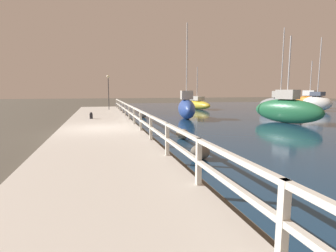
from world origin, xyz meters
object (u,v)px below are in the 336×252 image
at_px(sailboat_green, 287,110).
at_px(sailboat_white, 317,102).
at_px(dock_lamp, 108,83).
at_px(sailboat_blue, 186,107).
at_px(sailboat_gray, 280,104).
at_px(sailboat_orange, 309,101).
at_px(sailboat_yellow, 197,104).
at_px(mooring_bollard, 91,115).

distance_m(sailboat_green, sailboat_white, 12.97).
height_order(dock_lamp, sailboat_white, sailboat_white).
bearing_deg(sailboat_green, dock_lamp, 117.24).
height_order(sailboat_blue, sailboat_white, sailboat_white).
distance_m(sailboat_gray, sailboat_orange, 9.78).
distance_m(sailboat_yellow, sailboat_green, 13.79).
bearing_deg(sailboat_white, dock_lamp, 150.56).
bearing_deg(sailboat_blue, sailboat_green, -25.91).
xyz_separation_m(sailboat_green, sailboat_blue, (-5.52, 4.25, -0.02)).
bearing_deg(sailboat_gray, sailboat_orange, 14.76).
bearing_deg(mooring_bollard, sailboat_green, -15.60).
bearing_deg(sailboat_blue, sailboat_gray, 23.86).
bearing_deg(sailboat_blue, sailboat_white, 25.12).
xyz_separation_m(dock_lamp, sailboat_orange, (23.71, -0.08, -1.94)).
bearing_deg(sailboat_blue, sailboat_yellow, 76.35).
height_order(mooring_bollard, sailboat_gray, sailboat_gray).
height_order(sailboat_yellow, sailboat_orange, sailboat_orange).
bearing_deg(sailboat_orange, sailboat_green, -148.73).
xyz_separation_m(dock_lamp, sailboat_white, (21.23, -3.77, -1.94)).
height_order(mooring_bollard, sailboat_yellow, sailboat_yellow).
xyz_separation_m(sailboat_gray, sailboat_green, (-4.46, -6.41, 0.02)).
distance_m(sailboat_blue, sailboat_orange, 19.67).
xyz_separation_m(mooring_bollard, sailboat_yellow, (11.48, 10.26, 0.11)).
height_order(sailboat_green, sailboat_white, sailboat_white).
height_order(dock_lamp, sailboat_green, sailboat_green).
bearing_deg(sailboat_orange, sailboat_yellow, 160.05).
height_order(sailboat_gray, sailboat_orange, sailboat_gray).
bearing_deg(sailboat_blue, mooring_bollard, -162.05).
bearing_deg(mooring_bollard, dock_lamp, 79.89).
bearing_deg(sailboat_white, sailboat_orange, 36.73).
bearing_deg(sailboat_green, mooring_bollard, 148.53).
xyz_separation_m(mooring_bollard, sailboat_gray, (16.96, 2.92, 0.37)).
distance_m(sailboat_white, sailboat_orange, 4.44).
xyz_separation_m(mooring_bollard, dock_lamp, (1.48, 8.29, 2.34)).
bearing_deg(sailboat_yellow, sailboat_blue, -122.46).
bearing_deg(sailboat_orange, sailboat_white, -135.31).
relative_size(sailboat_yellow, sailboat_gray, 0.74).
relative_size(dock_lamp, sailboat_white, 0.45).
xyz_separation_m(sailboat_yellow, sailboat_gray, (5.49, -7.35, 0.26)).
height_order(mooring_bollard, sailboat_blue, sailboat_blue).
bearing_deg(dock_lamp, sailboat_blue, -53.84).
relative_size(sailboat_gray, sailboat_orange, 1.38).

